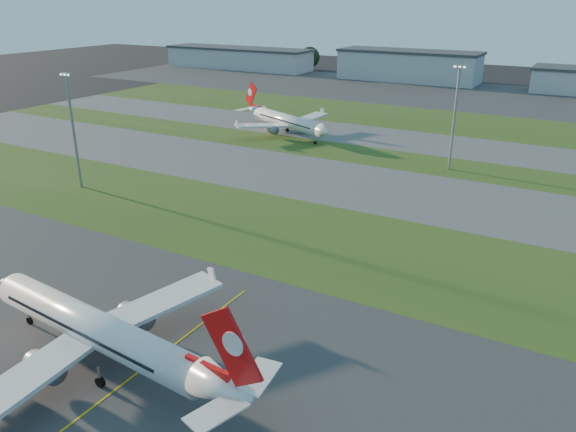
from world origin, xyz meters
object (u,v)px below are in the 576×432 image
Objects in this scene: airliner_parked at (97,330)px; airliner_taxiing at (286,121)px; light_mast_centre at (455,111)px; light_mast_west at (73,123)px.

airliner_taxiing is (-39.29, 113.24, -0.14)m from airliner_parked.
light_mast_centre is at bearing 86.52° from airliner_parked.
airliner_taxiing is 1.47× the size of light_mast_centre.
light_mast_centre reaches higher than airliner_parked.
airliner_taxiing is at bearing 167.53° from light_mast_centre.
light_mast_centre is at bearing 38.66° from light_mast_west.
light_mast_centre is (54.48, -12.05, 10.37)m from airliner_taxiing.
airliner_taxiing is 1.47× the size of light_mast_west.
airliner_parked is 1.62× the size of light_mast_centre.
light_mast_west is (-15.52, -68.05, 10.37)m from airliner_taxiing.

